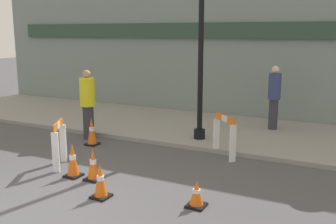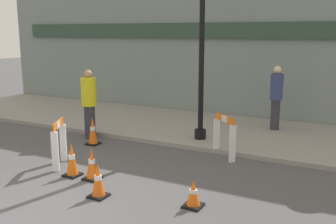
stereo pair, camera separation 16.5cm
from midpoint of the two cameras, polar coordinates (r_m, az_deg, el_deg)
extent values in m
plane|color=#4C4C4F|center=(6.42, -21.76, -14.81)|extent=(60.00, 60.00, 0.00)
cube|color=gray|center=(11.39, 2.99, -2.19)|extent=(18.00, 3.84, 0.11)
cube|color=gray|center=(12.92, 6.78, 11.45)|extent=(18.00, 0.12, 5.50)
cube|color=#2D4738|center=(12.82, 6.61, 11.68)|extent=(16.20, 0.10, 0.50)
cylinder|color=black|center=(9.97, 4.11, -3.19)|extent=(0.29, 0.29, 0.24)
cylinder|color=black|center=(9.64, 4.34, 12.04)|extent=(0.13, 0.13, 5.48)
cube|color=white|center=(8.79, -15.50, -4.40)|extent=(0.14, 0.12, 0.82)
cube|color=white|center=(8.18, -16.56, -5.64)|extent=(0.14, 0.12, 0.82)
cube|color=orange|center=(8.36, -16.20, -1.82)|extent=(0.36, 0.64, 0.15)
cube|color=white|center=(8.36, -16.20, -1.82)|extent=(0.13, 0.20, 0.14)
cube|color=white|center=(8.56, 8.84, -4.56)|extent=(0.13, 0.14, 0.81)
cube|color=white|center=(9.13, 6.51, -3.46)|extent=(0.13, 0.14, 0.81)
cube|color=orange|center=(8.72, 7.72, -0.94)|extent=(0.60, 0.50, 0.15)
cube|color=white|center=(8.72, 7.72, -0.94)|extent=(0.19, 0.17, 0.14)
cube|color=black|center=(6.93, -10.37, -11.95)|extent=(0.30, 0.30, 0.04)
cone|color=orange|center=(6.82, -10.47, -9.62)|extent=(0.23, 0.23, 0.56)
cylinder|color=white|center=(6.81, -10.47, -9.40)|extent=(0.13, 0.13, 0.08)
cube|color=black|center=(7.97, -14.14, -8.93)|extent=(0.30, 0.30, 0.04)
cone|color=orange|center=(7.86, -14.26, -6.62)|extent=(0.23, 0.23, 0.64)
cylinder|color=white|center=(7.85, -14.27, -6.40)|extent=(0.13, 0.13, 0.09)
cube|color=black|center=(7.72, -11.34, -9.48)|extent=(0.30, 0.30, 0.04)
cone|color=orange|center=(7.62, -11.43, -7.29)|extent=(0.22, 0.23, 0.58)
cylinder|color=white|center=(7.61, -11.44, -7.08)|extent=(0.13, 0.13, 0.08)
cube|color=black|center=(10.00, -11.40, -4.58)|extent=(0.30, 0.30, 0.04)
cone|color=orange|center=(9.91, -11.48, -2.62)|extent=(0.23, 0.22, 0.67)
cylinder|color=white|center=(9.90, -11.49, -2.43)|extent=(0.13, 0.13, 0.09)
cube|color=black|center=(6.51, 3.39, -13.38)|extent=(0.30, 0.30, 0.04)
cone|color=orange|center=(6.42, 3.41, -11.55)|extent=(0.22, 0.23, 0.41)
cylinder|color=white|center=(6.41, 3.42, -11.38)|extent=(0.13, 0.13, 0.06)
cylinder|color=#33333D|center=(10.50, -11.90, -1.47)|extent=(0.36, 0.36, 0.87)
cylinder|color=yellow|center=(10.36, -12.08, 2.84)|extent=(0.49, 0.49, 0.73)
sphere|color=tan|center=(10.30, -12.19, 5.41)|extent=(0.26, 0.26, 0.21)
cylinder|color=#33333D|center=(11.20, 14.61, -0.30)|extent=(0.33, 0.33, 0.84)
cylinder|color=navy|center=(11.07, 14.81, 3.61)|extent=(0.45, 0.45, 0.70)
sphere|color=beige|center=(11.02, 14.94, 5.95)|extent=(0.28, 0.28, 0.21)
camera|label=1|loc=(0.08, -90.54, -0.11)|focal=42.00mm
camera|label=2|loc=(0.08, 89.46, 0.11)|focal=42.00mm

